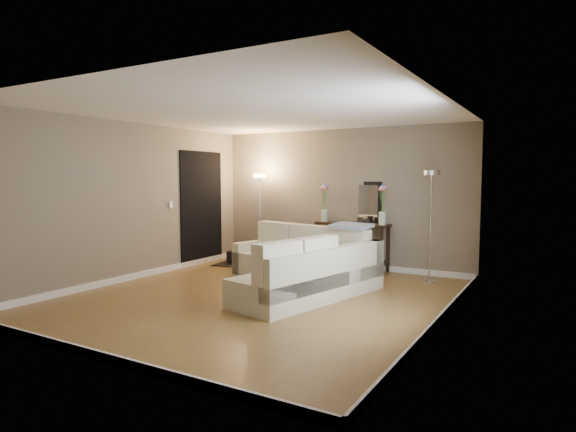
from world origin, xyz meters
The scene contains 23 objects.
floor centered at (0.00, 0.00, -0.01)m, with size 5.00×5.50×0.01m, color brown.
ceiling centered at (0.00, 0.00, 2.60)m, with size 5.00×5.50×0.01m, color white.
wall_back centered at (0.00, 2.76, 1.30)m, with size 5.00×0.02×2.60m, color #766D5B.
wall_front centered at (0.00, -2.76, 1.30)m, with size 5.00×0.02×2.60m, color #766D5B.
wall_left centered at (-2.51, 0.00, 1.30)m, with size 0.02×5.50×2.60m, color #766D5B.
wall_right centered at (2.51, 0.00, 1.30)m, with size 0.02×5.50×2.60m, color #766D5B.
baseboard_back centered at (0.00, 2.73, 0.05)m, with size 5.00×0.03×0.10m, color white.
baseboard_front centered at (0.00, -2.73, 0.05)m, with size 5.00×0.03×0.10m, color white.
baseboard_left centered at (-2.48, 0.00, 0.05)m, with size 0.03×5.50×0.10m, color white.
baseboard_right centered at (2.48, 0.00, 0.05)m, with size 0.03×5.50×0.10m, color white.
doorway centered at (-2.48, 1.70, 1.10)m, with size 0.02×1.20×2.20m, color black.
switch_plate centered at (-2.48, 0.85, 1.20)m, with size 0.02×0.08×0.12m, color white.
sectional_sofa centered at (0.23, 0.85, 0.33)m, with size 2.68×2.96×0.90m.
throw_blanket centered at (0.81, 1.36, 0.94)m, with size 0.64×0.37×0.05m, color #7D8FA2.
console_table centered at (0.23, 2.61, 0.49)m, with size 1.42×0.48×0.86m.
leaning_mirror centered at (0.33, 2.78, 1.23)m, with size 0.99×0.12×0.77m.
table_decor centered at (0.31, 2.56, 0.87)m, with size 0.59×0.14×0.14m.
flower_vase_left centered at (-0.27, 2.65, 1.15)m, with size 0.16×0.14×0.74m.
flower_vase_right centered at (0.91, 2.55, 1.15)m, with size 0.16×0.14×0.74m.
floor_lamp_lit centered at (-1.58, 2.40, 1.25)m, with size 0.28×0.28×1.77m.
floor_lamp_unlit centered at (1.83, 2.23, 1.28)m, with size 0.33×0.33×1.81m.
charcoal_rug centered at (-1.63, 2.05, 0.01)m, with size 1.15×0.86×0.02m, color black.
black_bag centered at (-1.81, 1.93, 0.16)m, with size 0.33×0.23×0.21m, color black.
Camera 1 is at (3.71, -5.59, 1.69)m, focal length 30.00 mm.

